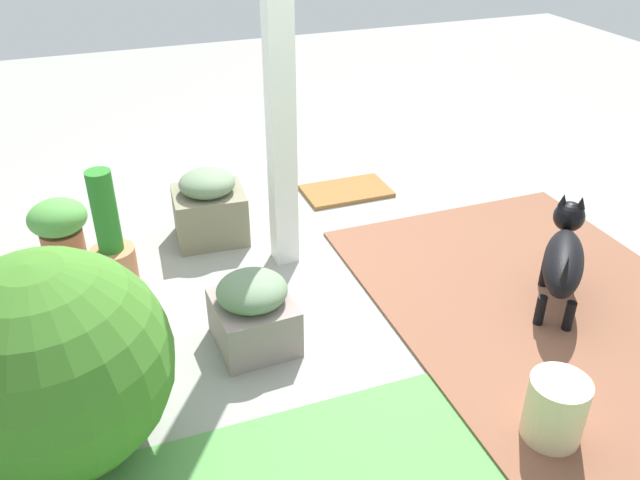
# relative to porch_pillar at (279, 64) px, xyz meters

# --- Properties ---
(ground_plane) EXTENTS (12.00, 12.00, 0.00)m
(ground_plane) POSITION_rel_porch_pillar_xyz_m (-0.35, 0.29, -1.25)
(ground_plane) COLOR gray
(brick_path) EXTENTS (1.80, 2.40, 0.02)m
(brick_path) POSITION_rel_porch_pillar_xyz_m (-1.24, 1.01, -1.24)
(brick_path) COLOR brown
(brick_path) RESTS_ON ground
(porch_pillar) EXTENTS (0.15, 0.15, 2.50)m
(porch_pillar) POSITION_rel_porch_pillar_xyz_m (0.00, 0.00, 0.00)
(porch_pillar) COLOR white
(porch_pillar) RESTS_ON ground
(stone_planter_nearest) EXTENTS (0.48, 0.43, 0.49)m
(stone_planter_nearest) POSITION_rel_porch_pillar_xyz_m (0.38, -0.42, -1.02)
(stone_planter_nearest) COLOR gray
(stone_planter_nearest) RESTS_ON ground
(stone_planter_mid) EXTENTS (0.41, 0.44, 0.42)m
(stone_planter_mid) POSITION_rel_porch_pillar_xyz_m (0.41, 0.76, -1.05)
(stone_planter_mid) COLOR gray
(stone_planter_mid) RESTS_ON ground
(round_shrub) EXTENTS (0.96, 0.96, 0.96)m
(round_shrub) POSITION_rel_porch_pillar_xyz_m (1.33, 1.18, -0.77)
(round_shrub) COLOR #3B7224
(round_shrub) RESTS_ON ground
(terracotta_pot_broad) EXTENTS (0.36, 0.36, 0.42)m
(terracotta_pot_broad) POSITION_rel_porch_pillar_xyz_m (1.32, -0.46, -1.01)
(terracotta_pot_broad) COLOR #9D593C
(terracotta_pot_broad) RESTS_ON ground
(terracotta_pot_tall) EXTENTS (0.26, 0.26, 0.75)m
(terracotta_pot_tall) POSITION_rel_porch_pillar_xyz_m (1.04, -0.04, -0.98)
(terracotta_pot_tall) COLOR #BB774E
(terracotta_pot_tall) RESTS_ON ground
(dog) EXTENTS (0.62, 0.69, 0.54)m
(dog) POSITION_rel_porch_pillar_xyz_m (-1.31, 1.01, -0.93)
(dog) COLOR black
(dog) RESTS_ON ground
(ceramic_urn) EXTENTS (0.26, 0.26, 0.33)m
(ceramic_urn) POSITION_rel_porch_pillar_xyz_m (-0.65, 1.84, -1.09)
(ceramic_urn) COLOR beige
(ceramic_urn) RESTS_ON ground
(doormat) EXTENTS (0.65, 0.40, 0.03)m
(doormat) POSITION_rel_porch_pillar_xyz_m (-0.73, -0.73, -1.24)
(doormat) COLOR brown
(doormat) RESTS_ON ground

